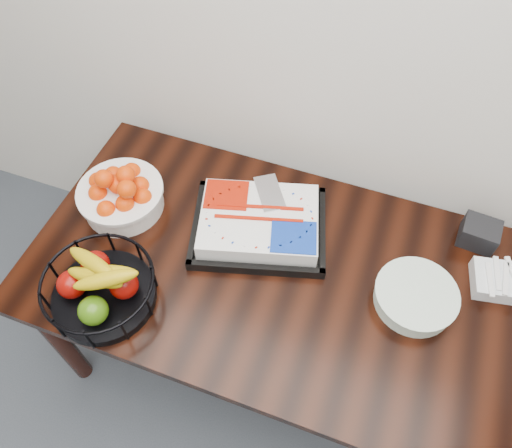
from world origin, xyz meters
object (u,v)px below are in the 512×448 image
(table, at_px, (293,287))
(cake_tray, at_px, (259,223))
(plate_stack, at_px, (415,297))
(tangerine_bowl, at_px, (120,192))
(fruit_basket, at_px, (100,287))
(napkin_box, at_px, (479,233))

(table, distance_m, cake_tray, 0.25)
(plate_stack, bearing_deg, tangerine_bowl, 178.69)
(plate_stack, bearing_deg, cake_tray, 170.75)
(fruit_basket, xyz_separation_m, napkin_box, (1.10, 0.64, -0.03))
(cake_tray, xyz_separation_m, fruit_basket, (-0.37, -0.42, 0.03))
(fruit_basket, distance_m, plate_stack, 0.99)
(cake_tray, relative_size, fruit_basket, 1.54)
(table, bearing_deg, tangerine_bowl, 174.64)
(cake_tray, relative_size, napkin_box, 4.47)
(table, relative_size, tangerine_bowl, 5.87)
(table, relative_size, plate_stack, 6.82)
(plate_stack, height_order, napkin_box, napkin_box)
(tangerine_bowl, xyz_separation_m, fruit_basket, (0.13, -0.35, -0.01))
(tangerine_bowl, distance_m, plate_stack, 1.06)
(napkin_box, bearing_deg, tangerine_bowl, -166.78)
(tangerine_bowl, xyz_separation_m, napkin_box, (1.22, 0.29, -0.04))
(cake_tray, bearing_deg, napkin_box, 16.92)
(fruit_basket, relative_size, napkin_box, 2.90)
(cake_tray, bearing_deg, tangerine_bowl, -172.35)
(table, height_order, plate_stack, plate_stack)
(napkin_box, bearing_deg, plate_stack, -117.65)
(fruit_basket, distance_m, napkin_box, 1.27)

